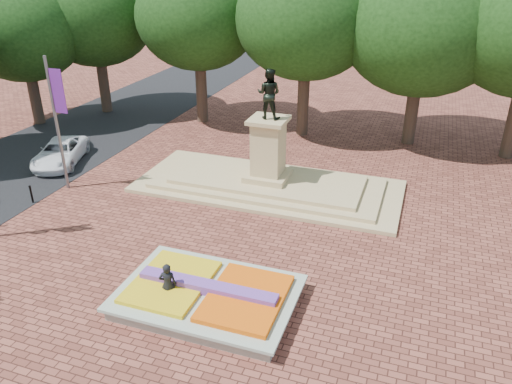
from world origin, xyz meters
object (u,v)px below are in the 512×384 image
monument (268,173)px  van (60,153)px  flower_bed (208,296)px  pedestrian (168,284)px

monument → van: 12.79m
flower_bed → pedestrian: 1.50m
monument → pedestrian: bearing=-91.8°
van → pedestrian: 15.74m
flower_bed → monument: bearing=95.9°
monument → pedestrian: monument is taller
flower_bed → pedestrian: (-1.35, -0.45, 0.48)m
flower_bed → pedestrian: bearing=-161.4°
flower_bed → monument: size_ratio=0.45×
pedestrian → monument: bearing=-110.7°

